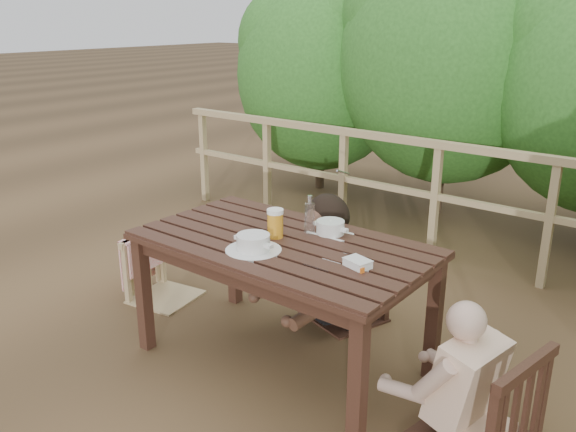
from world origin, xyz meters
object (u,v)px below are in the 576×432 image
Objects in this scene: chair_far at (346,254)px; beer_glass at (275,225)px; table at (283,304)px; diner_right at (490,337)px; chair_left at (162,242)px; bread_roll at (254,245)px; bottle at (310,216)px; woman at (349,222)px; chair_right at (482,348)px; soup_near at (253,244)px; butter_tub at (358,264)px; soup_far at (330,228)px.

beer_glass reaches higher than chair_far.
table is 1.20m from diner_right.
table is 1.88× the size of chair_left.
bread_roll is at bearing -74.01° from chair_far.
bottle is (0.07, -0.50, 0.41)m from chair_far.
woman is at bearing 70.85° from diner_right.
chair_far is at bearing 71.58° from diner_right.
table is 0.76m from woman.
bread_roll is at bearing 106.03° from woman.
chair_right is 0.08m from diner_right.
bread_roll is at bearing 108.96° from soup_near.
chair_far is at bearing 85.58° from beer_glass.
butter_tub is at bearing 107.07° from diner_right.
chair_far is 3.07× the size of soup_near.
chair_right is 1.26m from beer_glass.
woman is at bearing 109.54° from soup_far.
bread_roll reaches higher than butter_tub.
table is 9.08× the size of beer_glass.
table is 0.46m from bread_roll.
chair_left is at bearing 174.25° from table.
bottle is (0.05, 0.18, 0.50)m from table.
chair_far is 7.41× the size of bread_roll.
chair_far is 0.96m from butter_tub.
bread_roll is (-0.00, 0.01, -0.01)m from soup_near.
diner_right is 8.75× the size of butter_tub.
soup_near is at bearing -73.86° from chair_far.
butter_tub reaches higher than table.
chair_right is 0.88× the size of diner_right.
chair_left is 2.88× the size of soup_near.
woman reaches higher than beer_glass.
soup_far is at bearing 60.24° from table.
chair_far is 0.22m from woman.
beer_glass is at bearing -125.09° from bottle.
bread_roll is (1.15, -0.32, 0.36)m from chair_left.
soup_near is 0.58m from butter_tub.
bread_roll is 0.52× the size of bottle.
table is 5.99× the size of soup_far.
table is 1.16m from chair_right.
chair_far is 1.34m from chair_right.
bread_roll is (-1.19, -0.22, 0.28)m from chair_right.
chair_left is 0.75× the size of diner_right.
woman is at bearing 97.15° from bottle.
soup_far is 1.13× the size of bottle.
diner_right is at bearing 10.54° from soup_near.
table is at bearing -171.16° from butter_tub.
beer_glass is at bearing 97.01° from bread_roll.
soup_near is (-0.02, -0.89, 0.34)m from chair_far.
chair_far reaches higher than chair_left.
chair_right is 4.20× the size of bottle.
diner_right is 4.23× the size of soup_far.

